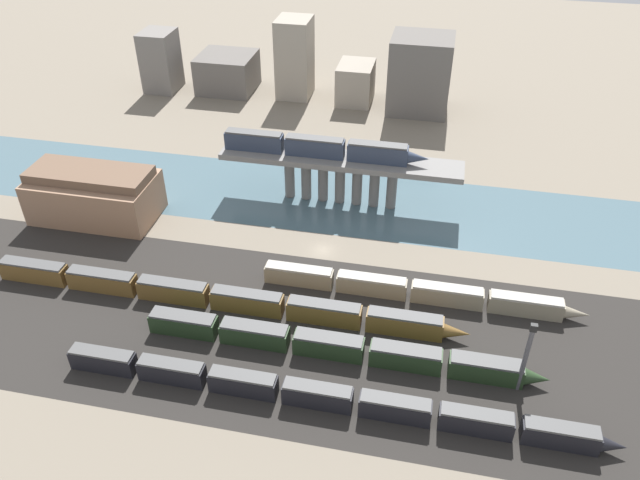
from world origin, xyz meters
name	(u,v)px	position (x,y,z in m)	size (l,w,h in m)	color
ground_plane	(323,250)	(0.00, 0.00, 0.00)	(400.00, 400.00, 0.00)	#756B5B
railbed_yard	(294,333)	(0.00, -24.00, 0.00)	(280.00, 42.00, 0.01)	#282623
river_water	(340,201)	(0.00, 18.79, 0.00)	(320.00, 26.51, 0.01)	#47606B
bridge	(340,169)	(0.00, 18.79, 8.13)	(52.10, 8.04, 10.85)	slate
train_on_bridge	(321,147)	(-4.22, 18.79, 12.88)	(43.96, 2.86, 4.15)	#2D384C
train_yard_near	(325,397)	(8.11, -37.65, 1.81)	(83.01, 2.61, 3.68)	black
train_yard_mid	(337,347)	(8.02, -27.31, 1.84)	(64.92, 3.06, 3.75)	#23381E
train_yard_far	(217,297)	(-14.88, -19.87, 1.93)	(86.06, 2.77, 3.93)	brown
train_yard_outer	(417,291)	(19.41, -10.82, 1.76)	(57.57, 2.60, 3.60)	gray
warehouse_building	(94,194)	(-49.80, 2.61, 5.25)	(25.83, 13.84, 11.03)	#937056
signal_tower	(526,357)	(36.31, -28.56, 6.86)	(1.00, 0.72, 13.37)	#4C4C51
city_block_far_left	(161,61)	(-64.06, 71.08, 8.78)	(9.25, 10.70, 17.56)	slate
city_block_left	(227,72)	(-44.74, 74.93, 5.34)	(16.35, 15.49, 10.68)	#605B56
city_block_center	(295,58)	(-23.68, 74.76, 11.31)	(9.59, 10.93, 22.62)	gray
city_block_right	(356,83)	(-5.49, 74.16, 5.53)	(9.94, 12.89, 11.07)	gray
city_block_far_right	(420,74)	(12.85, 71.84, 10.44)	(16.76, 15.15, 20.87)	#605B56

